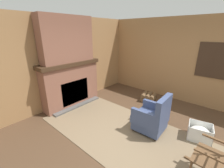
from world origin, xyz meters
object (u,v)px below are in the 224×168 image
object	(u,v)px
firewood_stack	(148,97)
oil_lamp_vase	(44,63)
armchair	(152,118)
rocking_chair	(214,160)
laundry_basket	(200,132)
storage_case	(76,58)

from	to	relation	value
firewood_stack	oil_lamp_vase	xyz separation A→B (m)	(-1.80, -2.53, 1.34)
armchair	rocking_chair	world-z (taller)	rocking_chair
armchair	firewood_stack	xyz separation A→B (m)	(-0.83, 1.42, -0.21)
rocking_chair	oil_lamp_vase	bearing A→B (deg)	10.24
rocking_chair	laundry_basket	xyz separation A→B (m)	(-0.37, 1.00, -0.26)
rocking_chair	firewood_stack	distance (m)	2.93
laundry_basket	storage_case	world-z (taller)	storage_case
armchair	storage_case	xyz separation A→B (m)	(-2.64, -0.09, 1.13)
rocking_chair	oil_lamp_vase	distance (m)	4.11
laundry_basket	oil_lamp_vase	size ratio (longest dim) A/B	2.39
armchair	laundry_basket	size ratio (longest dim) A/B	1.73
armchair	firewood_stack	distance (m)	1.66
firewood_stack	storage_case	bearing A→B (deg)	-140.11
rocking_chair	laundry_basket	world-z (taller)	rocking_chair
firewood_stack	laundry_basket	size ratio (longest dim) A/B	0.94
firewood_stack	rocking_chair	bearing A→B (deg)	-42.98
armchair	firewood_stack	world-z (taller)	armchair
oil_lamp_vase	armchair	bearing A→B (deg)	22.94
laundry_basket	firewood_stack	bearing A→B (deg)	150.85
laundry_basket	storage_case	distance (m)	3.83
rocking_chair	firewood_stack	bearing A→B (deg)	-40.65
oil_lamp_vase	storage_case	distance (m)	1.02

